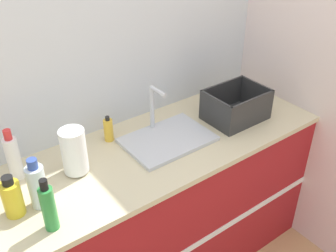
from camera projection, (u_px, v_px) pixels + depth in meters
wall_back at (123, 56)px, 2.10m from camera, size 4.20×0.06×2.60m
wall_right at (288, 38)px, 2.33m from camera, size 0.06×2.63×2.60m
counter_cabinet at (163, 208)px, 2.31m from camera, size 1.83×0.66×0.92m
sink at (167, 137)px, 2.08m from camera, size 0.46×0.32×0.27m
paper_towel_roll at (74, 151)px, 1.80m from camera, size 0.12×0.12×0.23m
dish_rack at (236, 108)px, 2.25m from camera, size 0.33×0.25×0.18m
bottle_white_spray at (13, 157)px, 1.77m from camera, size 0.06×0.06×0.26m
bottle_yellow at (12, 198)px, 1.59m from camera, size 0.08×0.08×0.19m
bottle_clear at (37, 185)px, 1.62m from camera, size 0.08×0.08×0.24m
bottle_green at (49, 207)px, 1.51m from camera, size 0.06×0.06×0.24m
soap_dispenser at (108, 130)px, 2.06m from camera, size 0.05×0.05×0.14m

